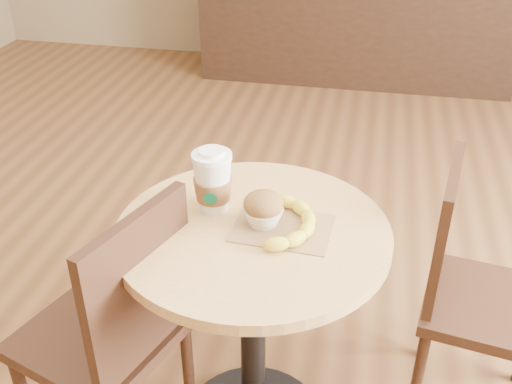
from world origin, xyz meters
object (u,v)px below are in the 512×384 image
cafe_table (253,297)px  coffee_cup (213,183)px  muffin (263,209)px  banana (294,223)px  chair_right (471,289)px  chair_left (115,330)px

cafe_table → coffee_cup: bearing=150.0°
muffin → banana: muffin is taller
cafe_table → chair_right: (0.60, 0.24, -0.07)m
banana → cafe_table: bearing=-170.3°
cafe_table → chair_left: 0.37m
muffin → coffee_cup: bearing=160.4°
cafe_table → muffin: size_ratio=7.42×
chair_left → coffee_cup: size_ratio=5.09×
chair_right → coffee_cup: coffee_cup is taller
cafe_table → coffee_cup: size_ratio=4.41×
cafe_table → banana: bearing=7.0°
muffin → banana: bearing=-4.2°
chair_left → chair_right: bearing=130.9°
chair_right → banana: bearing=124.3°
chair_left → cafe_table: bearing=131.4°
coffee_cup → muffin: 0.15m
chair_left → coffee_cup: bearing=152.3°
cafe_table → chair_right: bearing=22.0°
cafe_table → coffee_cup: (-0.12, 0.07, 0.30)m
coffee_cup → cafe_table: bearing=-37.2°
chair_left → coffee_cup: coffee_cup is taller
chair_right → coffee_cup: 0.82m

